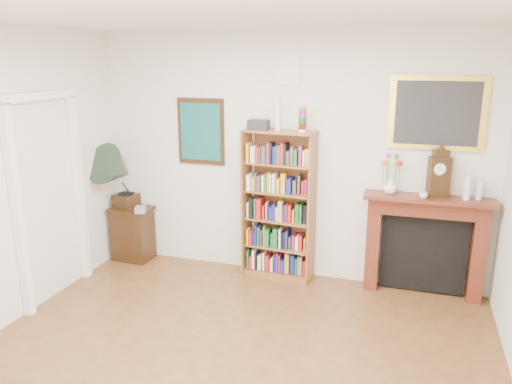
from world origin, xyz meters
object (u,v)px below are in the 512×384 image
teacup (423,195)px  cd_stack (140,210)px  gramophone (118,172)px  bottle_left (467,188)px  bookshelf (278,198)px  mantel_clock (439,175)px  side_cabinet (133,233)px  bottle_right (479,190)px  fireplace (425,237)px  flower_vase (390,186)px

teacup → cd_stack: bearing=-178.0°
gramophone → bottle_left: gramophone is taller
bookshelf → mantel_clock: bookshelf is taller
mantel_clock → bottle_left: size_ratio=2.03×
side_cabinet → bottle_right: 4.06m
mantel_clock → bottle_right: (0.40, 0.02, -0.13)m
cd_stack → bottle_left: size_ratio=0.50×
fireplace → flower_vase: flower_vase is taller
gramophone → cd_stack: bearing=3.8°
side_cabinet → flower_vase: 3.22m
fireplace → bookshelf: bearing=-178.6°
teacup → bottle_right: bottle_right is taller
bookshelf → gramophone: bookshelf is taller
cd_stack → teacup: teacup is taller
bookshelf → bottle_left: 1.98m
fireplace → gramophone: (-3.59, -0.20, 0.51)m
cd_stack → mantel_clock: mantel_clock is taller
flower_vase → teacup: bearing=-16.9°
bottle_left → cd_stack: bearing=-177.0°
teacup → mantel_clock: bearing=38.6°
mantel_clock → bookshelf: bearing=160.7°
fireplace → flower_vase: bearing=-176.1°
side_cabinet → teacup: bearing=2.3°
side_cabinet → bottle_left: (3.85, 0.05, 0.89)m
gramophone → bottle_left: (3.94, 0.15, 0.07)m
gramophone → teacup: 3.53m
bookshelf → fireplace: 1.63m
bookshelf → side_cabinet: (-1.89, -0.04, -0.62)m
cd_stack → mantel_clock: size_ratio=0.25×
bottle_left → bookshelf: bearing=-179.7°
cd_stack → flower_vase: bearing=4.2°
cd_stack → bottle_left: bearing=3.0°
side_cabinet → gramophone: size_ratio=0.81×
flower_vase → bookshelf: bearing=-178.5°
mantel_clock → teacup: mantel_clock is taller
bottle_left → side_cabinet: bearing=-179.3°
side_cabinet → bookshelf: bearing=4.0°
bottle_left → flower_vase: bearing=178.3°
bookshelf → mantel_clock: (1.68, 0.04, 0.38)m
cd_stack → bookshelf: bearing=6.2°
gramophone → bottle_right: gramophone is taller
bookshelf → flower_vase: (1.21, 0.03, 0.22)m
bottle_right → bookshelf: bearing=-178.6°
side_cabinet → flower_vase: bearing=4.1°
gramophone → fireplace: bearing=15.2°
side_cabinet → fireplace: bearing=4.5°
mantel_clock → cd_stack: bearing=163.1°
bottle_right → gramophone: bearing=-177.3°
bookshelf → cd_stack: size_ratio=16.55×
gramophone → teacup: size_ratio=10.07×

